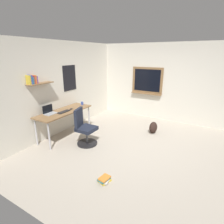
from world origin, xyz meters
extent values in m
plane|color=#ADA393|center=(0.00, 0.00, 0.00)|extent=(5.20, 5.20, 0.00)
cube|color=silver|center=(0.00, 2.45, 1.30)|extent=(5.00, 0.10, 2.60)
cube|color=olive|center=(-0.84, 2.30, 1.55)|extent=(0.68, 0.20, 0.02)
cube|color=black|center=(0.29, 2.39, 1.55)|extent=(0.52, 0.01, 0.74)
cube|color=gold|center=(-1.13, 2.33, 1.67)|extent=(0.04, 0.14, 0.21)
cube|color=#3851B2|center=(-1.08, 2.33, 1.67)|extent=(0.04, 0.14, 0.21)
cube|color=teal|center=(-1.04, 2.33, 1.64)|extent=(0.03, 0.14, 0.16)
cube|color=#C63833|center=(-1.01, 2.33, 1.66)|extent=(0.03, 0.14, 0.19)
cube|color=orange|center=(-0.97, 2.33, 1.66)|extent=(0.03, 0.14, 0.20)
cube|color=#7A3D99|center=(-0.94, 2.33, 1.65)|extent=(0.03, 0.14, 0.18)
cube|color=silver|center=(2.45, 0.00, 1.30)|extent=(0.10, 5.00, 2.60)
cube|color=olive|center=(2.38, 0.72, 1.35)|extent=(0.04, 1.10, 0.90)
cube|color=black|center=(2.37, 0.72, 1.35)|extent=(0.01, 0.94, 0.76)
cube|color=olive|center=(2.34, 0.72, 0.89)|extent=(0.12, 1.10, 0.03)
cube|color=olive|center=(-0.35, 2.07, 0.73)|extent=(1.68, 0.60, 0.03)
cylinder|color=#B7B7BC|center=(-1.13, 1.83, 0.36)|extent=(0.04, 0.04, 0.72)
cylinder|color=#B7B7BC|center=(0.43, 1.83, 0.36)|extent=(0.04, 0.04, 0.72)
cylinder|color=#B7B7BC|center=(-1.13, 2.31, 0.36)|extent=(0.04, 0.04, 0.72)
cylinder|color=#B7B7BC|center=(0.43, 2.31, 0.36)|extent=(0.04, 0.04, 0.72)
cylinder|color=black|center=(-0.44, 1.24, 0.02)|extent=(0.52, 0.52, 0.04)
cylinder|color=#4C4C51|center=(-0.44, 1.24, 0.21)|extent=(0.05, 0.05, 0.34)
cube|color=#1E2333|center=(-0.44, 1.24, 0.42)|extent=(0.44, 0.44, 0.09)
cube|color=#1E2333|center=(-0.50, 1.43, 0.71)|extent=(0.40, 0.19, 0.48)
cube|color=#ADAFB5|center=(-0.73, 2.18, 0.76)|extent=(0.31, 0.21, 0.02)
cube|color=black|center=(-0.73, 2.27, 0.87)|extent=(0.31, 0.01, 0.21)
cube|color=black|center=(-0.44, 2.00, 0.76)|extent=(0.37, 0.13, 0.02)
ellipsoid|color=#262628|center=(-0.16, 2.00, 0.77)|extent=(0.10, 0.06, 0.03)
cylinder|color=#334CA5|center=(0.39, 2.05, 0.79)|extent=(0.08, 0.08, 0.09)
ellipsoid|color=black|center=(1.11, -0.01, 0.17)|extent=(0.32, 0.22, 0.34)
cube|color=gold|center=(-1.44, 0.05, 0.01)|extent=(0.24, 0.20, 0.03)
cube|color=silver|center=(-1.44, 0.04, 0.04)|extent=(0.24, 0.19, 0.03)
cube|color=teal|center=(-1.46, 0.06, 0.07)|extent=(0.24, 0.19, 0.03)
cube|color=orange|center=(-1.46, 0.04, 0.10)|extent=(0.23, 0.18, 0.03)
camera|label=1|loc=(-3.77, -1.48, 2.25)|focal=29.13mm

